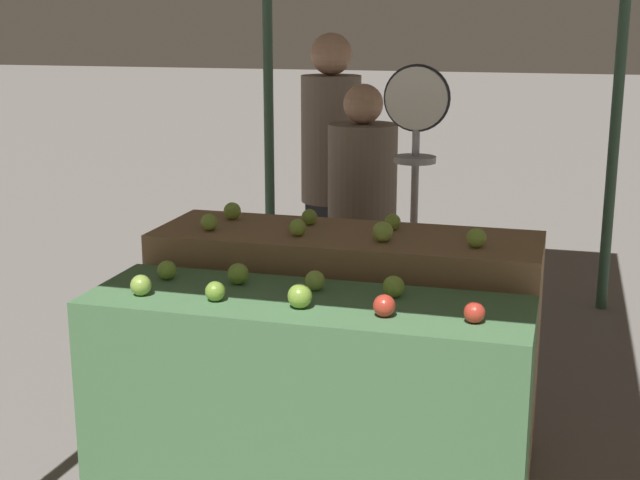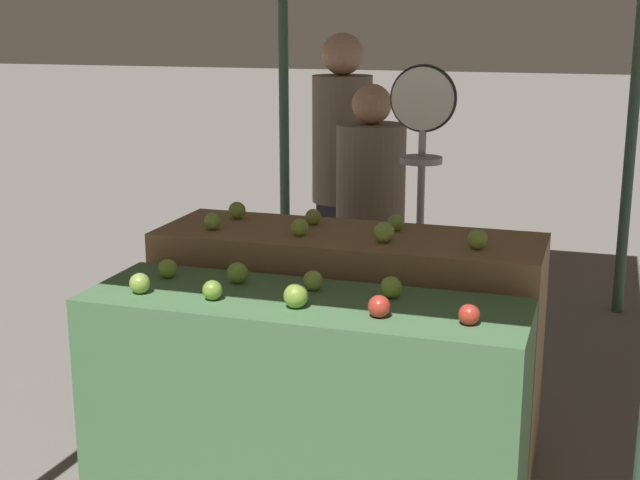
{
  "view_description": "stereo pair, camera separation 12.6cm",
  "coord_description": "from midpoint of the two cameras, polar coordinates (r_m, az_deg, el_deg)",
  "views": [
    {
      "loc": [
        0.89,
        -2.98,
        1.9
      ],
      "look_at": [
        -0.03,
        0.3,
        1.04
      ],
      "focal_mm": 50.0,
      "sensor_mm": 36.0,
      "label": 1
    },
    {
      "loc": [
        1.01,
        -2.95,
        1.9
      ],
      "look_at": [
        -0.03,
        0.3,
        1.04
      ],
      "focal_mm": 50.0,
      "sensor_mm": 36.0,
      "label": 2
    }
  ],
  "objects": [
    {
      "name": "display_counter_front",
      "position": [
        3.43,
        -1.93,
        -10.94
      ],
      "size": [
        1.65,
        0.55,
        0.89
      ],
      "primitive_type": "cube",
      "color": "#4C7A4C",
      "rests_on": "ground_plane"
    },
    {
      "name": "apple_front_8",
      "position": [
        3.29,
        3.64,
        -3.0
      ],
      "size": [
        0.08,
        0.08,
        0.08
      ],
      "primitive_type": "sphere",
      "color": "#84AD3D",
      "rests_on": "display_counter_front"
    },
    {
      "name": "apple_front_0",
      "position": [
        3.38,
        -12.44,
        -2.85
      ],
      "size": [
        0.08,
        0.08,
        0.08
      ],
      "primitive_type": "sphere",
      "color": "#8EB247",
      "rests_on": "display_counter_front"
    },
    {
      "name": "apple_front_2",
      "position": [
        3.16,
        -2.44,
        -3.61
      ],
      "size": [
        0.09,
        0.09,
        0.09
      ],
      "primitive_type": "sphere",
      "color": "#84AD3D",
      "rests_on": "display_counter_front"
    },
    {
      "name": "person_customer_left",
      "position": [
        5.24,
        0.01,
        4.84
      ],
      "size": [
        0.44,
        0.44,
        1.82
      ],
      "rotation": [
        0.0,
        0.0,
        2.82
      ],
      "color": "#2D2D38",
      "rests_on": "ground_plane"
    },
    {
      "name": "apple_back_6",
      "position": [
        3.86,
        3.74,
        1.16
      ],
      "size": [
        0.07,
        0.07,
        0.07
      ],
      "primitive_type": "sphere",
      "color": "#84AD3D",
      "rests_on": "display_counter_back"
    },
    {
      "name": "apple_front_5",
      "position": [
        3.57,
        -10.76,
        -1.91
      ],
      "size": [
        0.08,
        0.08,
        0.08
      ],
      "primitive_type": "sphere",
      "color": "#7AA338",
      "rests_on": "display_counter_front"
    },
    {
      "name": "apple_back_0",
      "position": [
        3.87,
        -8.04,
        1.13
      ],
      "size": [
        0.07,
        0.07,
        0.07
      ],
      "primitive_type": "sphere",
      "color": "#84AD3D",
      "rests_on": "display_counter_back"
    },
    {
      "name": "apple_front_6",
      "position": [
        3.46,
        -6.3,
        -2.17
      ],
      "size": [
        0.08,
        0.08,
        0.08
      ],
      "primitive_type": "sphere",
      "color": "#7AA338",
      "rests_on": "display_counter_front"
    },
    {
      "name": "apple_back_2",
      "position": [
        3.64,
        3.05,
        0.53
      ],
      "size": [
        0.09,
        0.09,
        0.09
      ],
      "primitive_type": "sphere",
      "color": "#8EB247",
      "rests_on": "display_counter_back"
    },
    {
      "name": "apple_back_1",
      "position": [
        3.74,
        -2.41,
        0.8
      ],
      "size": [
        0.07,
        0.07,
        0.07
      ],
      "primitive_type": "sphere",
      "color": "#84AD3D",
      "rests_on": "display_counter_back"
    },
    {
      "name": "apple_back_4",
      "position": [
        4.07,
        -6.52,
        1.85
      ],
      "size": [
        0.08,
        0.08,
        0.08
      ],
      "primitive_type": "sphere",
      "color": "#84AD3D",
      "rests_on": "display_counter_back"
    },
    {
      "name": "apple_front_7",
      "position": [
        3.37,
        -1.43,
        -2.61
      ],
      "size": [
        0.08,
        0.08,
        0.08
      ],
      "primitive_type": "sphere",
      "color": "#8EB247",
      "rests_on": "display_counter_front"
    },
    {
      "name": "produce_scale",
      "position": [
        4.24,
        5.26,
        5.17
      ],
      "size": [
        0.31,
        0.2,
        1.69
      ],
      "color": "#99999E",
      "rests_on": "ground_plane"
    },
    {
      "name": "person_vendor_at_scale",
      "position": [
        4.71,
        1.94,
        1.8
      ],
      "size": [
        0.38,
        0.38,
        1.57
      ],
      "rotation": [
        0.0,
        0.0,
        3.09
      ],
      "color": "#2D2D38",
      "rests_on": "ground_plane"
    },
    {
      "name": "apple_front_3",
      "position": [
        3.08,
        2.96,
        -4.22
      ],
      "size": [
        0.08,
        0.08,
        0.08
      ],
      "primitive_type": "sphere",
      "color": "red",
      "rests_on": "display_counter_front"
    },
    {
      "name": "apple_back_5",
      "position": [
        3.94,
        -1.59,
        1.48
      ],
      "size": [
        0.07,
        0.07,
        0.07
      ],
      "primitive_type": "sphere",
      "color": "#7AA338",
      "rests_on": "display_counter_back"
    },
    {
      "name": "display_counter_back",
      "position": [
        3.94,
        0.7,
        -6.68
      ],
      "size": [
        1.65,
        0.55,
        1.0
      ],
      "primitive_type": "cube",
      "color": "olive",
      "rests_on": "ground_plane"
    },
    {
      "name": "apple_front_4",
      "position": [
        3.05,
        8.69,
        -4.62
      ],
      "size": [
        0.07,
        0.07,
        0.07
      ],
      "primitive_type": "sphere",
      "color": "red",
      "rests_on": "display_counter_front"
    },
    {
      "name": "apple_front_1",
      "position": [
        3.27,
        -7.83,
        -3.28
      ],
      "size": [
        0.07,
        0.07,
        0.07
      ],
      "primitive_type": "sphere",
      "color": "#7AA338",
      "rests_on": "display_counter_front"
    },
    {
      "name": "apple_back_3",
      "position": [
        3.59,
        8.99,
        0.13
      ],
      "size": [
        0.08,
        0.08,
        0.08
      ],
      "primitive_type": "sphere",
      "color": "#84AD3D",
      "rests_on": "display_counter_back"
    }
  ]
}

